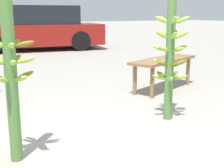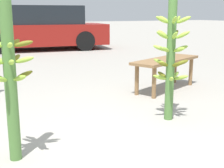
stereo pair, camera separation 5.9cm
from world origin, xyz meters
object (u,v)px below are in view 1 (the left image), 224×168
(market_bench, at_px, (164,63))
(parked_car, at_px, (36,29))
(banana_stalk_left, at_px, (11,76))
(banana_stalk_center, at_px, (170,53))

(market_bench, xyz_separation_m, parked_car, (-0.07, 6.42, 0.26))
(banana_stalk_left, xyz_separation_m, banana_stalk_center, (1.72, 0.18, 0.05))
(banana_stalk_center, bearing_deg, market_bench, 53.08)
(banana_stalk_left, height_order, banana_stalk_center, banana_stalk_center)
(banana_stalk_left, bearing_deg, market_bench, 26.89)
(banana_stalk_center, xyz_separation_m, market_bench, (0.84, 1.12, -0.34))
(parked_car, bearing_deg, banana_stalk_center, -176.22)
(banana_stalk_left, bearing_deg, parked_car, 72.08)
(banana_stalk_left, xyz_separation_m, parked_car, (2.50, 7.73, -0.02))
(banana_stalk_left, relative_size, banana_stalk_center, 0.92)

